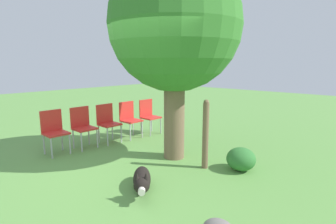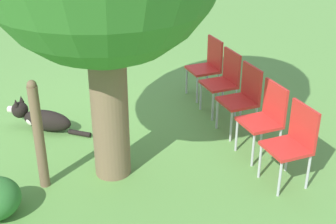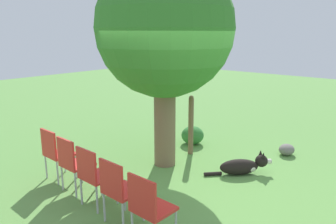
{
  "view_description": "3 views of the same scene",
  "coord_description": "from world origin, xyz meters",
  "px_view_note": "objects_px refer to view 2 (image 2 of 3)",
  "views": [
    {
      "loc": [
        3.45,
        -2.92,
        1.84
      ],
      "look_at": [
        0.13,
        0.78,
        0.93
      ],
      "focal_mm": 28.0,
      "sensor_mm": 36.0,
      "label": 1
    },
    {
      "loc": [
        1.43,
        5.3,
        2.98
      ],
      "look_at": [
        -0.62,
        0.61,
        0.47
      ],
      "focal_mm": 50.0,
      "sensor_mm": 36.0,
      "label": 2
    },
    {
      "loc": [
        -4.28,
        -2.97,
        2.48
      ],
      "look_at": [
        0.3,
        0.92,
        1.01
      ],
      "focal_mm": 35.0,
      "sensor_mm": 36.0,
      "label": 3
    }
  ],
  "objects_px": {
    "dog": "(41,119)",
    "red_chair_1": "(224,78)",
    "red_chair_4": "(293,140)",
    "fence_post": "(39,135)",
    "red_chair_3": "(266,115)",
    "red_chair_2": "(243,95)",
    "red_chair_0": "(208,64)"
  },
  "relations": [
    {
      "from": "red_chair_1",
      "to": "red_chair_2",
      "type": "relative_size",
      "value": 1.0
    },
    {
      "from": "red_chair_0",
      "to": "red_chair_3",
      "type": "relative_size",
      "value": 1.0
    },
    {
      "from": "fence_post",
      "to": "red_chair_1",
      "type": "xyz_separation_m",
      "value": [
        -2.7,
        -0.82,
        -0.1
      ]
    },
    {
      "from": "dog",
      "to": "red_chair_3",
      "type": "bearing_deg",
      "value": -173.7
    },
    {
      "from": "red_chair_3",
      "to": "red_chair_4",
      "type": "bearing_deg",
      "value": 85.01
    },
    {
      "from": "red_chair_3",
      "to": "red_chair_4",
      "type": "distance_m",
      "value": 0.61
    },
    {
      "from": "fence_post",
      "to": "red_chair_0",
      "type": "relative_size",
      "value": 1.37
    },
    {
      "from": "red_chair_3",
      "to": "red_chair_2",
      "type": "bearing_deg",
      "value": -94.99
    },
    {
      "from": "dog",
      "to": "red_chair_1",
      "type": "height_order",
      "value": "red_chair_1"
    },
    {
      "from": "dog",
      "to": "red_chair_1",
      "type": "bearing_deg",
      "value": -148.9
    },
    {
      "from": "dog",
      "to": "red_chair_3",
      "type": "xyz_separation_m",
      "value": [
        -2.35,
        1.73,
        0.37
      ]
    },
    {
      "from": "red_chair_2",
      "to": "red_chair_3",
      "type": "distance_m",
      "value": 0.61
    },
    {
      "from": "red_chair_0",
      "to": "red_chair_4",
      "type": "height_order",
      "value": "same"
    },
    {
      "from": "red_chair_0",
      "to": "red_chair_1",
      "type": "xyz_separation_m",
      "value": [
        0.07,
        0.61,
        0.0
      ]
    },
    {
      "from": "red_chair_2",
      "to": "dog",
      "type": "bearing_deg",
      "value": -23.46
    },
    {
      "from": "red_chair_3",
      "to": "red_chair_4",
      "type": "height_order",
      "value": "same"
    },
    {
      "from": "dog",
      "to": "red_chair_4",
      "type": "relative_size",
      "value": 1.05
    },
    {
      "from": "red_chair_1",
      "to": "red_chair_4",
      "type": "distance_m",
      "value": 1.84
    },
    {
      "from": "dog",
      "to": "fence_post",
      "type": "distance_m",
      "value": 1.43
    },
    {
      "from": "dog",
      "to": "red_chair_3",
      "type": "distance_m",
      "value": 2.94
    },
    {
      "from": "red_chair_0",
      "to": "fence_post",
      "type": "bearing_deg",
      "value": 28.87
    },
    {
      "from": "dog",
      "to": "red_chair_1",
      "type": "distance_m",
      "value": 2.57
    },
    {
      "from": "red_chair_2",
      "to": "fence_post",
      "type": "bearing_deg",
      "value": 6.08
    },
    {
      "from": "fence_post",
      "to": "red_chair_2",
      "type": "distance_m",
      "value": 2.64
    },
    {
      "from": "red_chair_0",
      "to": "red_chair_2",
      "type": "xyz_separation_m",
      "value": [
        0.14,
        1.22,
        0.0
      ]
    },
    {
      "from": "red_chair_0",
      "to": "red_chair_3",
      "type": "distance_m",
      "value": 1.84
    },
    {
      "from": "red_chair_4",
      "to": "red_chair_1",
      "type": "bearing_deg",
      "value": -94.99
    },
    {
      "from": "red_chair_2",
      "to": "red_chair_1",
      "type": "bearing_deg",
      "value": -94.99
    },
    {
      "from": "dog",
      "to": "fence_post",
      "type": "bearing_deg",
      "value": 123.82
    },
    {
      "from": "red_chair_0",
      "to": "red_chair_3",
      "type": "height_order",
      "value": "same"
    },
    {
      "from": "red_chair_0",
      "to": "red_chair_2",
      "type": "bearing_deg",
      "value": 85.01
    },
    {
      "from": "fence_post",
      "to": "red_chair_1",
      "type": "relative_size",
      "value": 1.37
    }
  ]
}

